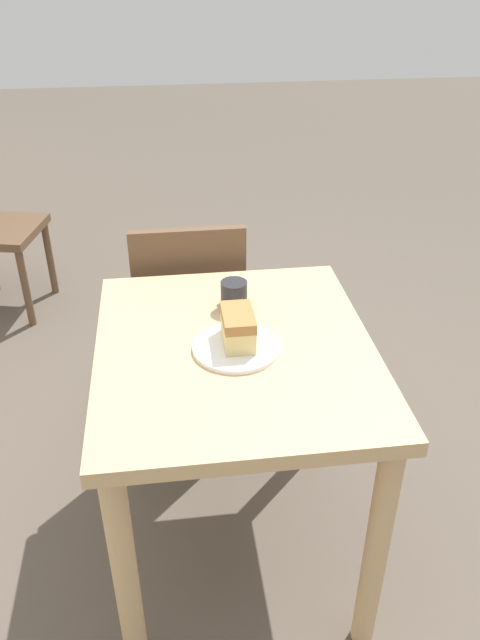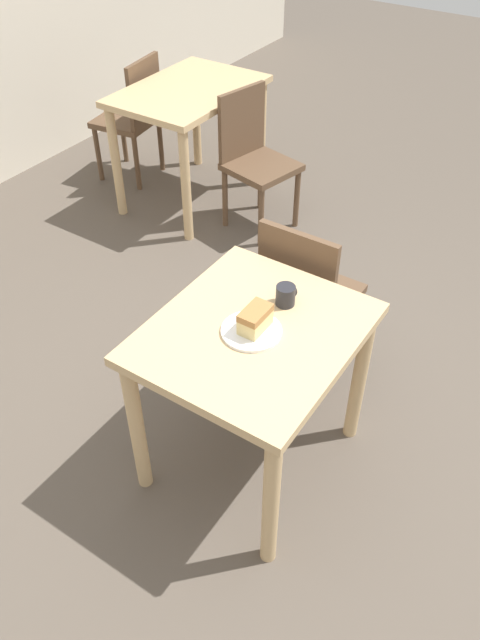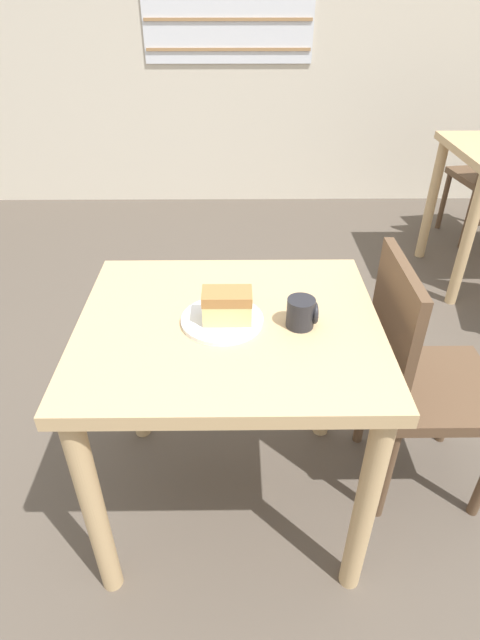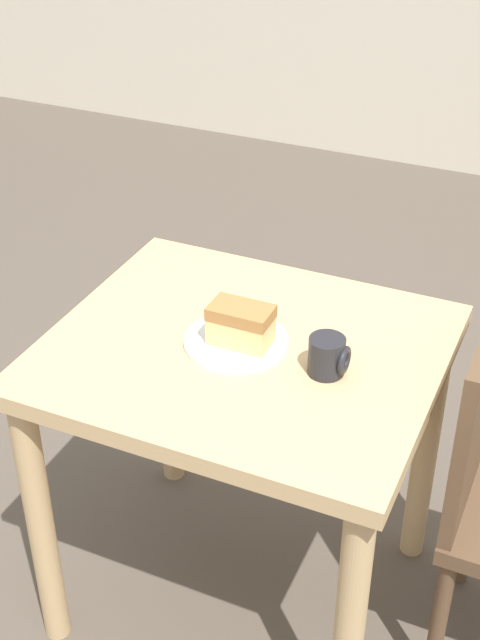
% 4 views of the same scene
% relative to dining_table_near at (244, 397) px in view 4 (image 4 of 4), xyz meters
% --- Properties ---
extents(dining_table_near, '(0.81, 0.71, 0.75)m').
position_rel_dining_table_near_xyz_m(dining_table_near, '(0.00, 0.00, 0.00)').
color(dining_table_near, tan).
rests_on(dining_table_near, ground_plane).
extents(plate, '(0.22, 0.22, 0.01)m').
position_rel_dining_table_near_xyz_m(plate, '(-0.02, -0.00, 0.14)').
color(plate, white).
rests_on(plate, dining_table_near).
extents(cake_slice, '(0.13, 0.08, 0.09)m').
position_rel_dining_table_near_xyz_m(cake_slice, '(-0.00, -0.01, 0.19)').
color(cake_slice, '#E0C67F').
rests_on(cake_slice, plate).
extents(coffee_mug, '(0.08, 0.07, 0.08)m').
position_rel_dining_table_near_xyz_m(coffee_mug, '(0.19, -0.02, 0.18)').
color(coffee_mug, '#232328').
rests_on(coffee_mug, dining_table_near).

